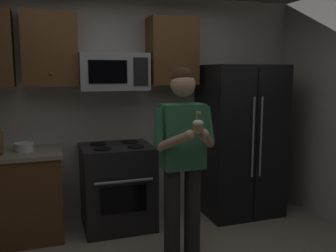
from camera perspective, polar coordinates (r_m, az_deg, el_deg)
The scene contains 8 objects.
wall_back at distance 4.41m, azimuth -7.10°, elevation 2.88°, with size 4.40×0.10×2.60m, color beige.
oven_range at distance 4.17m, azimuth -7.83°, elevation -9.23°, with size 0.76×0.70×0.93m.
microwave at distance 4.09m, azimuth -8.50°, elevation 8.32°, with size 0.74×0.41×0.40m.
refrigerator at distance 4.54m, azimuth 11.10°, elevation -2.15°, with size 0.90×0.75×1.80m.
cabinet_row_upper at distance 4.09m, azimuth -16.82°, elevation 11.29°, with size 2.78×0.36×0.76m.
bowl_large_white at distance 4.00m, azimuth -21.44°, elevation -3.02°, with size 0.19×0.19×0.09m.
person at distance 3.29m, azimuth 2.35°, elevation -4.30°, with size 0.60×0.48×1.76m.
cupcake at distance 2.94m, azimuth 4.68°, elevation 0.04°, with size 0.09×0.09×0.17m.
Camera 1 is at (-0.88, -2.55, 1.72)m, focal length 39.30 mm.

